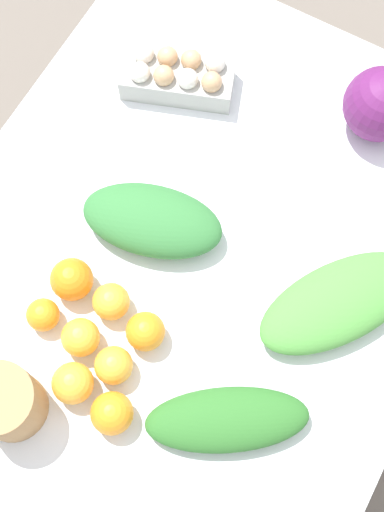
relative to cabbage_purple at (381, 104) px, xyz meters
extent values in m
plane|color=#70665B|center=(-0.46, 0.19, -0.78)|extent=(8.00, 8.00, 0.00)
cube|color=silver|center=(-0.46, 0.19, -0.09)|extent=(1.29, 1.00, 0.03)
cylinder|color=olive|center=(0.13, 0.63, -0.45)|extent=(0.06, 0.06, 0.68)
sphere|color=#601E5B|center=(0.00, 0.00, 0.00)|extent=(0.15, 0.15, 0.15)
cube|color=#A8A8A3|center=(-0.12, 0.41, -0.05)|extent=(0.18, 0.26, 0.06)
sphere|color=white|center=(-0.07, 0.35, -0.01)|extent=(0.04, 0.04, 0.04)
sphere|color=tan|center=(-0.09, 0.39, -0.01)|extent=(0.04, 0.04, 0.04)
sphere|color=tan|center=(-0.11, 0.44, -0.01)|extent=(0.04, 0.04, 0.04)
sphere|color=white|center=(-0.13, 0.49, -0.01)|extent=(0.04, 0.04, 0.04)
sphere|color=tan|center=(-0.12, 0.33, -0.01)|extent=(0.04, 0.04, 0.04)
sphere|color=white|center=(-0.14, 0.38, -0.01)|extent=(0.04, 0.04, 0.04)
sphere|color=tan|center=(-0.15, 0.42, -0.01)|extent=(0.04, 0.04, 0.04)
sphere|color=white|center=(-0.17, 0.47, -0.01)|extent=(0.04, 0.04, 0.04)
cylinder|color=#A87F51|center=(-0.88, 0.33, -0.01)|extent=(0.13, 0.13, 0.13)
ellipsoid|color=#4C933D|center=(-0.41, -0.11, -0.04)|extent=(0.36, 0.32, 0.07)
ellipsoid|color=#2D6B28|center=(-0.70, -0.03, -0.05)|extent=(0.26, 0.32, 0.06)
ellipsoid|color=#337538|center=(-0.44, 0.29, -0.04)|extent=(0.22, 0.31, 0.08)
sphere|color=#F9A833|center=(-0.71, 0.29, -0.04)|extent=(0.07, 0.07, 0.07)
sphere|color=orange|center=(-0.70, 0.37, -0.05)|extent=(0.06, 0.06, 0.06)
sphere|color=orange|center=(-0.64, 0.18, -0.04)|extent=(0.08, 0.08, 0.08)
sphere|color=#F9A833|center=(-0.62, 0.27, -0.04)|extent=(0.07, 0.07, 0.07)
sphere|color=#F9A833|center=(-0.72, 0.21, -0.04)|extent=(0.07, 0.07, 0.07)
sphere|color=orange|center=(-0.62, 0.36, -0.04)|extent=(0.08, 0.08, 0.08)
sphere|color=orange|center=(-0.80, 0.16, -0.04)|extent=(0.08, 0.08, 0.08)
sphere|color=#F9A833|center=(-0.79, 0.25, -0.04)|extent=(0.08, 0.08, 0.08)
camera|label=1|loc=(-0.87, -0.04, 1.27)|focal=50.00mm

